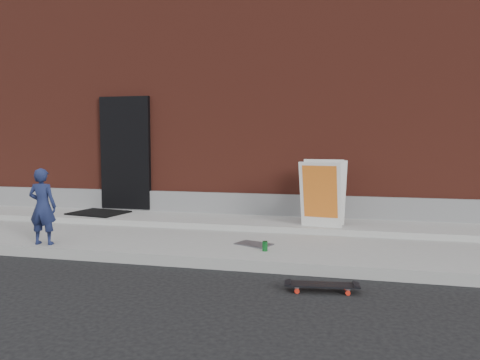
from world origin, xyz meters
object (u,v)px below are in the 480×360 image
(pizza_sign, at_px, (323,193))
(soda_can, at_px, (265,246))
(child, at_px, (42,206))
(skateboard, at_px, (322,285))

(pizza_sign, height_order, soda_can, pizza_sign)
(child, bearing_deg, skateboard, 163.60)
(child, height_order, pizza_sign, pizza_sign)
(skateboard, height_order, soda_can, soda_can)
(child, relative_size, soda_can, 8.21)
(skateboard, bearing_deg, child, 169.31)
(child, bearing_deg, pizza_sign, -159.92)
(skateboard, bearing_deg, soda_can, 127.18)
(child, xyz_separation_m, soda_can, (3.21, 0.34, -0.49))
(skateboard, xyz_separation_m, soda_can, (-0.84, 1.11, 0.14))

